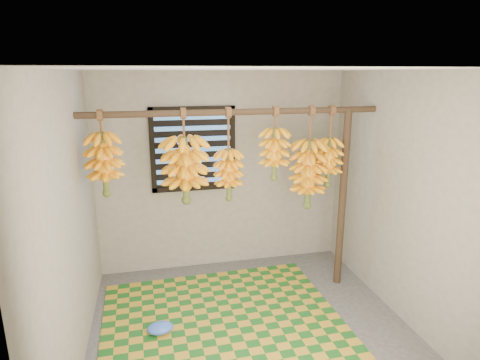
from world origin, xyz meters
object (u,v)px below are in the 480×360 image
object	(u,v)px
plastic_bag	(160,328)
banana_bunch_d	(274,154)
woven_mat	(222,318)
banana_bunch_a	(104,164)
support_post	(342,201)
banana_bunch_b	(185,170)
banana_bunch_c	(229,174)
banana_bunch_f	(329,162)
banana_bunch_e	(308,174)

from	to	relation	value
plastic_bag	banana_bunch_d	size ratio (longest dim) A/B	0.32
woven_mat	banana_bunch_a	size ratio (longest dim) A/B	2.84
support_post	banana_bunch_b	distance (m)	1.78
banana_bunch_a	banana_bunch_c	xyz separation A→B (m)	(1.19, 0.00, -0.17)
banana_bunch_c	banana_bunch_f	xyz separation A→B (m)	(1.09, 0.00, 0.08)
banana_bunch_f	plastic_bag	bearing A→B (deg)	-164.46
banana_bunch_e	banana_bunch_c	bearing A→B (deg)	-180.00
banana_bunch_b	banana_bunch_d	distance (m)	0.93
woven_mat	banana_bunch_b	xyz separation A→B (m)	(-0.27, 0.41, 1.44)
banana_bunch_a	banana_bunch_d	xyz separation A→B (m)	(1.67, 0.00, 0.02)
banana_bunch_d	banana_bunch_b	bearing A→B (deg)	180.00
banana_bunch_b	banana_bunch_e	bearing A→B (deg)	0.00
woven_mat	banana_bunch_c	world-z (taller)	banana_bunch_c
plastic_bag	banana_bunch_e	xyz separation A→B (m)	(1.64, 0.52, 1.27)
woven_mat	banana_bunch_b	distance (m)	1.52
support_post	banana_bunch_d	size ratio (longest dim) A/B	2.63
banana_bunch_a	woven_mat	bearing A→B (deg)	-21.63
plastic_bag	banana_bunch_e	distance (m)	2.13
woven_mat	banana_bunch_b	bearing A→B (deg)	123.87
banana_bunch_c	banana_bunch_d	world-z (taller)	same
plastic_bag	banana_bunch_f	distance (m)	2.38
support_post	banana_bunch_b	bearing A→B (deg)	180.00
banana_bunch_c	banana_bunch_f	size ratio (longest dim) A/B	1.09
support_post	plastic_bag	xyz separation A→B (m)	(-2.05, -0.52, -0.94)
plastic_bag	banana_bunch_e	bearing A→B (deg)	17.57
banana_bunch_e	banana_bunch_f	size ratio (longest dim) A/B	1.25
banana_bunch_c	plastic_bag	bearing A→B (deg)	-146.07
banana_bunch_c	woven_mat	bearing A→B (deg)	-111.91
banana_bunch_c	banana_bunch_f	world-z (taller)	same
banana_bunch_d	banana_bunch_e	world-z (taller)	same
banana_bunch_b	banana_bunch_f	world-z (taller)	same
woven_mat	banana_bunch_e	bearing A→B (deg)	21.59
plastic_bag	banana_bunch_b	bearing A→B (deg)	57.31
banana_bunch_a	banana_bunch_c	bearing A→B (deg)	0.00
support_post	banana_bunch_b	world-z (taller)	banana_bunch_b
banana_bunch_f	woven_mat	bearing A→B (deg)	-162.03
woven_mat	banana_bunch_c	size ratio (longest dim) A/B	2.44
woven_mat	banana_bunch_d	bearing A→B (deg)	32.28
woven_mat	banana_bunch_d	xyz separation A→B (m)	(0.65, 0.41, 1.56)
banana_bunch_b	banana_bunch_c	size ratio (longest dim) A/B	0.99
banana_bunch_b	banana_bunch_d	world-z (taller)	same
banana_bunch_c	banana_bunch_e	world-z (taller)	same
support_post	plastic_bag	distance (m)	2.32
banana_bunch_c	banana_bunch_d	xyz separation A→B (m)	(0.48, 0.00, 0.19)
plastic_bag	banana_bunch_e	size ratio (longest dim) A/B	0.23
support_post	woven_mat	xyz separation A→B (m)	(-1.45, -0.41, -0.99)
woven_mat	banana_bunch_a	xyz separation A→B (m)	(-1.03, 0.41, 1.53)
banana_bunch_d	banana_bunch_f	distance (m)	0.62
support_post	woven_mat	world-z (taller)	support_post
support_post	plastic_bag	size ratio (longest dim) A/B	8.10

